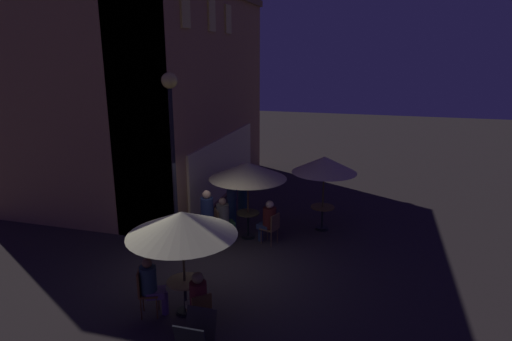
% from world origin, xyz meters
% --- Properties ---
extents(ground_plane, '(60.00, 60.00, 0.00)m').
position_xyz_m(ground_plane, '(0.00, 0.00, 0.00)').
color(ground_plane, '#2E2726').
extents(cafe_building, '(8.99, 7.32, 8.12)m').
position_xyz_m(cafe_building, '(4.29, 3.63, 4.05)').
color(cafe_building, tan).
rests_on(cafe_building, ground).
extents(street_lamp_near_corner, '(0.39, 0.39, 4.72)m').
position_xyz_m(street_lamp_near_corner, '(0.68, 1.12, 3.53)').
color(street_lamp_near_corner, black).
rests_on(street_lamp_near_corner, ground).
extents(menu_sandwich_board, '(0.65, 0.56, 0.88)m').
position_xyz_m(menu_sandwich_board, '(-3.04, -1.02, 0.46)').
color(menu_sandwich_board, black).
rests_on(menu_sandwich_board, ground).
extents(cafe_table_0, '(0.71, 0.71, 0.73)m').
position_xyz_m(cafe_table_0, '(-1.71, -0.21, 0.52)').
color(cafe_table_0, black).
rests_on(cafe_table_0, ground).
extents(cafe_table_1, '(0.66, 0.66, 0.76)m').
position_xyz_m(cafe_table_1, '(2.25, -0.35, 0.53)').
color(cafe_table_1, black).
rests_on(cafe_table_1, ground).
extents(cafe_table_2, '(0.70, 0.70, 0.73)m').
position_xyz_m(cafe_table_2, '(3.42, -2.33, 0.52)').
color(cafe_table_2, black).
rests_on(cafe_table_2, ground).
extents(patio_umbrella_0, '(2.18, 2.18, 2.20)m').
position_xyz_m(patio_umbrella_0, '(-1.71, -0.21, 1.96)').
color(patio_umbrella_0, black).
rests_on(patio_umbrella_0, ground).
extents(patio_umbrella_1, '(2.19, 2.19, 2.24)m').
position_xyz_m(patio_umbrella_1, '(2.25, -0.35, 2.00)').
color(patio_umbrella_1, black).
rests_on(patio_umbrella_1, ground).
extents(patio_umbrella_2, '(1.90, 1.90, 2.26)m').
position_xyz_m(patio_umbrella_2, '(3.42, -2.33, 2.01)').
color(patio_umbrella_2, black).
rests_on(patio_umbrella_2, ground).
extents(cafe_chair_0, '(0.54, 0.54, 0.89)m').
position_xyz_m(cafe_chair_0, '(-2.33, -0.81, 0.54)').
color(cafe_chair_0, '#553919').
rests_on(cafe_chair_0, ground).
extents(cafe_chair_1, '(0.51, 0.51, 1.01)m').
position_xyz_m(cafe_chair_1, '(-2.02, 0.54, 0.60)').
color(cafe_chair_1, brown).
rests_on(cafe_chair_1, ground).
extents(cafe_chair_2, '(0.55, 0.55, 0.95)m').
position_xyz_m(cafe_chair_2, '(1.78, 0.34, 0.56)').
color(cafe_chair_2, brown).
rests_on(cafe_chair_2, ground).
extents(cafe_chair_3, '(0.52, 0.52, 0.90)m').
position_xyz_m(cafe_chair_3, '(1.98, -1.13, 0.54)').
color(cafe_chair_3, brown).
rests_on(cafe_chair_3, ground).
extents(patron_seated_0, '(0.50, 0.50, 1.28)m').
position_xyz_m(patron_seated_0, '(-2.23, -0.71, 0.72)').
color(patron_seated_0, '#746E56').
rests_on(patron_seated_0, ground).
extents(patron_seated_1, '(0.45, 0.53, 1.26)m').
position_xyz_m(patron_seated_1, '(-1.96, 0.41, 0.71)').
color(patron_seated_1, '#54396B').
rests_on(patron_seated_1, ground).
extents(patron_seated_2, '(0.50, 0.54, 1.28)m').
position_xyz_m(patron_seated_2, '(1.86, 0.23, 0.72)').
color(patron_seated_2, '#2A4F30').
rests_on(patron_seated_2, ground).
extents(patron_seated_3, '(0.47, 0.55, 1.26)m').
position_xyz_m(patron_seated_3, '(2.02, -1.00, 0.72)').
color(patron_seated_3, '#293552').
rests_on(patron_seated_3, ground).
extents(patron_standing_4, '(0.34, 0.34, 1.69)m').
position_xyz_m(patron_standing_4, '(1.16, 0.46, 0.86)').
color(patron_standing_4, '#846F54').
rests_on(patron_standing_4, ground).
extents(patron_standing_5, '(0.37, 0.37, 1.75)m').
position_xyz_m(patron_standing_5, '(3.96, 0.34, 0.88)').
color(patron_standing_5, '#1B3645').
rests_on(patron_standing_5, ground).
extents(patron_standing_6, '(0.30, 0.30, 1.77)m').
position_xyz_m(patron_standing_6, '(2.64, 0.27, 0.91)').
color(patron_standing_6, navy).
rests_on(patron_standing_6, ground).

